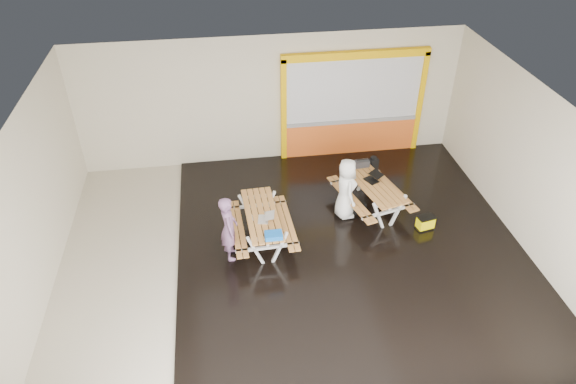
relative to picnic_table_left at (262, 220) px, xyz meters
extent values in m
cube|color=beige|center=(0.64, -0.48, -0.61)|extent=(10.00, 8.00, 0.01)
cube|color=white|center=(0.64, -0.48, 2.90)|extent=(10.00, 8.00, 0.01)
cube|color=beige|center=(0.64, 3.53, 1.15)|extent=(10.00, 0.01, 3.50)
cube|color=beige|center=(0.64, -4.48, 1.15)|extent=(10.00, 0.01, 3.50)
cube|color=beige|center=(-4.37, -0.48, 1.15)|extent=(0.01, 8.00, 3.50)
cube|color=beige|center=(5.64, -0.48, 1.15)|extent=(0.01, 8.00, 3.50)
cube|color=black|center=(1.89, -0.48, -0.58)|extent=(7.50, 7.98, 0.05)
cube|color=orange|center=(2.84, 3.45, -0.10)|extent=(3.60, 0.12, 1.00)
cube|color=gray|center=(2.84, 3.45, 0.43)|extent=(3.60, 0.14, 0.10)
cube|color=silver|center=(2.84, 3.46, 1.34)|extent=(3.60, 0.08, 1.72)
cube|color=#FFBB01|center=(0.97, 3.44, 0.85)|extent=(0.14, 0.16, 2.90)
cube|color=#FFBB01|center=(4.71, 3.44, 0.85)|extent=(0.14, 0.16, 2.90)
cube|color=#FFBB01|center=(2.84, 3.44, 2.30)|extent=(3.88, 0.16, 0.20)
cube|color=#C0813E|center=(-0.28, -0.01, 0.16)|extent=(0.21, 1.96, 0.04)
cube|color=#C0813E|center=(-0.14, -0.01, 0.16)|extent=(0.21, 1.96, 0.04)
cube|color=#C0813E|center=(0.00, 0.00, 0.16)|extent=(0.21, 1.96, 0.04)
cube|color=#C0813E|center=(0.14, 0.01, 0.16)|extent=(0.21, 1.96, 0.04)
cube|color=#C0813E|center=(0.28, 0.01, 0.16)|extent=(0.21, 1.96, 0.04)
cube|color=white|center=(-0.22, -0.76, -0.18)|extent=(0.37, 0.07, 0.79)
cube|color=white|center=(0.29, -0.73, -0.18)|extent=(0.37, 0.07, 0.79)
cube|color=white|center=(0.03, -0.74, -0.14)|extent=(1.34, 0.12, 0.06)
cube|color=white|center=(0.03, -0.74, 0.11)|extent=(0.66, 0.09, 0.06)
cube|color=white|center=(-0.29, 0.73, -0.18)|extent=(0.37, 0.07, 0.79)
cube|color=white|center=(0.22, 0.76, -0.18)|extent=(0.37, 0.07, 0.79)
cube|color=white|center=(-0.03, 0.74, -0.14)|extent=(1.34, 0.12, 0.06)
cube|color=white|center=(-0.03, 0.74, 0.11)|extent=(0.66, 0.09, 0.06)
cube|color=white|center=(0.00, 0.00, -0.03)|extent=(0.13, 1.61, 0.06)
cube|color=#C0813E|center=(-0.60, -0.03, -0.13)|extent=(0.20, 1.96, 0.04)
cube|color=#C0813E|center=(-0.47, -0.02, -0.13)|extent=(0.20, 1.96, 0.04)
cube|color=#C0813E|center=(0.47, 0.02, -0.13)|extent=(0.20, 1.96, 0.04)
cube|color=#C0813E|center=(0.60, 0.03, -0.13)|extent=(0.20, 1.96, 0.04)
cube|color=#C0813E|center=(2.42, 0.73, 0.18)|extent=(0.63, 1.97, 0.04)
cube|color=#C0813E|center=(2.56, 0.76, 0.18)|extent=(0.63, 1.97, 0.04)
cube|color=#C0813E|center=(2.70, 0.80, 0.18)|extent=(0.63, 1.97, 0.04)
cube|color=#C0813E|center=(2.83, 0.83, 0.18)|extent=(0.63, 1.97, 0.04)
cube|color=#C0813E|center=(2.97, 0.87, 0.18)|extent=(0.63, 1.97, 0.04)
cube|color=white|center=(2.64, -0.01, -0.18)|extent=(0.37, 0.15, 0.80)
cube|color=white|center=(3.14, 0.13, -0.18)|extent=(0.37, 0.15, 0.80)
cube|color=white|center=(2.89, 0.06, -0.13)|extent=(1.35, 0.41, 0.06)
cube|color=white|center=(2.89, 0.06, 0.13)|extent=(0.67, 0.23, 0.06)
cube|color=white|center=(2.25, 1.47, -0.18)|extent=(0.37, 0.15, 0.80)
cube|color=white|center=(2.76, 1.60, -0.18)|extent=(0.37, 0.15, 0.80)
cube|color=white|center=(2.50, 1.54, -0.13)|extent=(1.35, 0.41, 0.06)
cube|color=white|center=(2.50, 1.54, 0.13)|extent=(0.67, 0.23, 0.06)
cube|color=white|center=(2.70, 0.80, -0.02)|extent=(0.47, 1.61, 0.06)
cube|color=#C0813E|center=(2.10, 0.64, -0.12)|extent=(0.62, 1.97, 0.04)
cube|color=#C0813E|center=(2.23, 0.68, -0.12)|extent=(0.62, 1.97, 0.04)
cube|color=#C0813E|center=(3.17, 0.92, -0.12)|extent=(0.62, 1.97, 0.04)
cube|color=#C0813E|center=(3.30, 0.95, -0.12)|extent=(0.62, 1.97, 0.04)
imported|color=#714C71|center=(-0.73, -0.43, 0.22)|extent=(0.39, 0.57, 1.52)
imported|color=white|center=(2.01, 0.59, 0.24)|extent=(0.53, 0.76, 1.50)
cube|color=silver|center=(0.01, -0.21, 0.19)|extent=(0.27, 0.35, 0.02)
cube|color=silver|center=(0.14, -0.23, 0.30)|extent=(0.25, 0.34, 0.06)
cube|color=silver|center=(0.14, -0.23, 0.30)|extent=(0.21, 0.30, 0.05)
cube|color=black|center=(2.68, 0.87, 0.21)|extent=(0.36, 0.40, 0.02)
cube|color=black|center=(2.81, 0.93, 0.33)|extent=(0.34, 0.39, 0.06)
cube|color=silver|center=(2.81, 0.93, 0.33)|extent=(0.29, 0.34, 0.05)
cube|color=blue|center=(0.16, -0.82, 0.24)|extent=(0.36, 0.25, 0.10)
cube|color=black|center=(2.62, 1.51, 0.28)|extent=(0.37, 0.21, 0.16)
cylinder|color=black|center=(2.62, 1.51, 0.40)|extent=(0.27, 0.05, 0.02)
cube|color=black|center=(2.95, 1.64, 0.11)|extent=(0.29, 0.25, 0.36)
cylinder|color=black|center=(2.95, 1.64, 0.31)|extent=(0.21, 0.21, 0.09)
cube|color=black|center=(2.33, 0.79, -0.47)|extent=(0.56, 0.51, 0.17)
cube|color=black|center=(3.73, -0.15, -0.53)|extent=(0.44, 0.33, 0.04)
cube|color=#EBDA00|center=(3.73, -0.15, -0.38)|extent=(0.41, 0.31, 0.29)
cube|color=black|center=(3.73, -0.15, -0.23)|extent=(0.44, 0.33, 0.03)
camera|label=1|loc=(-0.74, -8.89, 7.10)|focal=32.54mm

